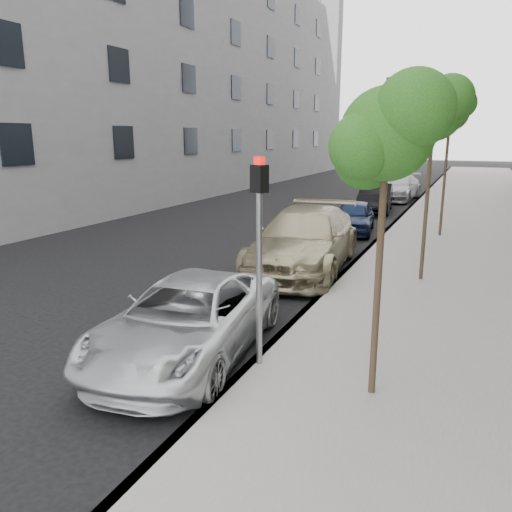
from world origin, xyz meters
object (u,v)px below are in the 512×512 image
Objects in this scene: tree_near at (389,134)px; tree_far at (451,113)px; tree_mid at (435,112)px; sedan_black at (375,198)px; sedan_blue at (354,217)px; sedan_rear at (397,187)px; signal_pole at (259,240)px; minivan at (188,319)px; suv at (304,240)px.

tree_far is at bearing 90.00° from tree_near.
tree_mid reaches higher than sedan_black.
tree_near is 1.19× the size of sedan_blue.
tree_near reaches higher than sedan_black.
tree_near is 0.84× the size of sedan_rear.
tree_far is 13.16m from signal_pole.
signal_pole is at bearing -98.56° from tree_far.
minivan is (-3.33, 0.26, -3.15)m from tree_near.
sedan_blue is 5.94m from sedan_black.
tree_mid is 7.98m from minivan.
sedan_black is (-0.27, 12.16, -0.16)m from suv.
sedan_rear is at bearing 80.74° from sedan_black.
tree_near is 0.88× the size of tree_mid.
tree_near is 0.85× the size of tree_far.
minivan is 1.30× the size of sedan_blue.
minivan is at bearing 175.57° from tree_near.
suv is 1.39× the size of sedan_black.
tree_mid is at bearing -70.45° from sedan_blue.
signal_pole reaches higher than minivan.
signal_pole is 18.80m from sedan_black.
tree_far is 5.18m from sedan_blue.
sedan_blue is 0.86× the size of sedan_black.
tree_far reaches higher than sedan_blue.
signal_pole reaches higher than sedan_blue.
sedan_rear is at bearing 85.04° from suv.
minivan is 18.61m from sedan_black.
suv is 1.14× the size of sedan_rear.
suv is (-3.33, 0.20, -3.49)m from tree_mid.
sedan_black is 5.47m from sedan_rear.
tree_near reaches higher than signal_pole.
minivan is (-3.33, -6.24, -3.69)m from tree_mid.
tree_far reaches higher than tree_near.
tree_far is at bearing -70.38° from sedan_rear.
tree_far is 1.57× the size of signal_pole.
tree_far reaches higher than suv.
tree_mid is at bearing 90.00° from tree_near.
suv reaches higher than sedan_black.
sedan_blue is (-3.33, 12.92, -3.19)m from tree_near.
minivan is at bearing -97.83° from sedan_blue.
sedan_black is at bearing 118.62° from signal_pole.
suv is at bearing -117.83° from tree_far.
tree_near is 6.52m from tree_mid.
tree_mid is 1.16× the size of sedan_black.
suv reaches higher than sedan_rear.
tree_mid is 13.38m from sedan_black.
minivan is 12.67m from sedan_blue.
sedan_blue is (-3.33, 6.42, -3.73)m from tree_mid.
tree_near is at bearing -83.39° from sedan_blue.
tree_near is at bearing 17.62° from signal_pole.
sedan_black is at bearing 121.51° from tree_far.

